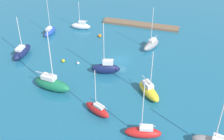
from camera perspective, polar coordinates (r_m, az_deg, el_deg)
The scene contains 14 objects.
water at distance 69.13m, azimuth 1.62°, elevation 1.91°, with size 160.00×160.00×0.00m, color #1E668C.
pier_dock at distance 85.41m, azimuth 5.40°, elevation 8.54°, with size 21.30×2.96×0.63m, color brown.
sailboat_red_far_south at distance 53.81m, azimuth -2.80°, elevation -7.47°, with size 5.63×3.72×9.18m.
sailboat_navy_lone_north at distance 73.16m, azimuth -16.68°, elevation 3.33°, with size 2.56×6.98×9.62m.
sailboat_green_west_end at distance 60.23m, azimuth -11.28°, elevation -2.60°, with size 8.05×3.43×13.56m.
sailboat_yellow_outer_mooring at distance 58.27m, azimuth 6.98°, elevation -3.89°, with size 5.98×6.47×9.83m.
sailboat_white_off_beacon at distance 83.27m, azimuth -5.90°, elevation 8.34°, with size 5.42×2.08×7.77m.
sailboat_blue_east_end at distance 81.62m, azimuth -11.67°, elevation 7.20°, with size 1.75×5.31×9.76m.
sailboat_gray_mid_basin at distance 73.73m, azimuth 7.44°, elevation 4.76°, with size 3.96×5.98×10.75m.
sailboat_red_lone_south at distance 50.01m, azimuth 5.92°, elevation -11.61°, with size 6.26×3.16×10.94m.
sailboat_navy_by_breakwater at distance 63.84m, azimuth -1.18°, elevation 0.39°, with size 6.40×3.30×11.65m.
mooring_buoy_yellow at distance 69.02m, azimuth -9.22°, elevation 1.74°, with size 0.74×0.74×0.74m, color yellow.
mooring_buoy_white at distance 67.81m, azimuth -6.46°, elevation 1.31°, with size 0.62×0.62×0.62m, color white.
mooring_buoy_orange at distance 78.83m, azimuth -2.34°, elevation 6.51°, with size 0.86×0.86×0.86m, color orange.
Camera 1 is at (-15.26, 56.77, 36.37)m, focal length 48.27 mm.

